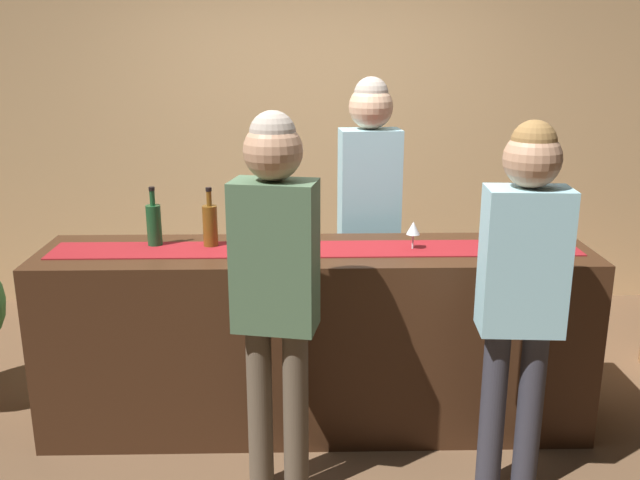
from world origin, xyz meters
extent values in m
plane|color=brown|center=(0.00, 0.00, 0.00)|extent=(10.00, 10.00, 0.00)
cube|color=tan|center=(0.00, 1.90, 1.45)|extent=(6.00, 0.12, 2.90)
cube|color=#3D2314|center=(0.00, 0.00, 0.48)|extent=(2.74, 0.60, 0.95)
cube|color=maroon|center=(0.00, 0.00, 0.95)|extent=(2.60, 0.28, 0.01)
cylinder|color=brown|center=(-0.53, 0.07, 1.06)|extent=(0.07, 0.07, 0.21)
cylinder|color=brown|center=(-0.53, 0.07, 1.20)|extent=(0.03, 0.03, 0.08)
cylinder|color=black|center=(-0.53, 0.07, 1.24)|extent=(0.03, 0.03, 0.02)
cylinder|color=#194723|center=(-0.81, 0.09, 1.06)|extent=(0.07, 0.07, 0.21)
cylinder|color=#194723|center=(-0.81, 0.09, 1.20)|extent=(0.03, 0.03, 0.08)
cylinder|color=black|center=(-0.81, 0.09, 1.24)|extent=(0.03, 0.03, 0.02)
cylinder|color=silver|center=(-0.16, -0.02, 0.95)|extent=(0.06, 0.06, 0.00)
cylinder|color=silver|center=(-0.16, -0.02, 0.99)|extent=(0.01, 0.01, 0.08)
cone|color=silver|center=(-0.16, -0.02, 1.06)|extent=(0.07, 0.07, 0.06)
cylinder|color=silver|center=(0.48, -0.01, 0.95)|extent=(0.06, 0.06, 0.00)
cylinder|color=silver|center=(0.48, -0.01, 0.99)|extent=(0.01, 0.01, 0.08)
cone|color=silver|center=(0.48, -0.01, 1.06)|extent=(0.07, 0.07, 0.06)
cylinder|color=#26262B|center=(0.39, 0.59, 0.41)|extent=(0.11, 0.11, 0.82)
cylinder|color=#26262B|center=(0.24, 0.57, 0.41)|extent=(0.11, 0.11, 0.82)
cube|color=#99D1E0|center=(0.31, 0.58, 1.15)|extent=(0.36, 0.23, 0.65)
sphere|color=#DBAD89|center=(0.31, 0.58, 1.60)|extent=(0.25, 0.25, 0.25)
sphere|color=#AD9E8E|center=(0.31, 0.58, 1.67)|extent=(0.19, 0.19, 0.19)
cylinder|color=#33333D|center=(0.76, -0.60, 0.39)|extent=(0.11, 0.11, 0.77)
cylinder|color=#33333D|center=(0.92, -0.61, 0.39)|extent=(0.11, 0.11, 0.77)
cube|color=#99D1E0|center=(0.84, -0.60, 1.08)|extent=(0.35, 0.22, 0.61)
sphere|color=tan|center=(0.84, -0.60, 1.50)|extent=(0.23, 0.23, 0.23)
sphere|color=olive|center=(0.84, -0.60, 1.56)|extent=(0.18, 0.18, 0.18)
cylinder|color=brown|center=(-0.26, -0.58, 0.39)|extent=(0.11, 0.11, 0.79)
cylinder|color=brown|center=(-0.10, -0.61, 0.39)|extent=(0.11, 0.11, 0.79)
cube|color=#4C6B4C|center=(-0.18, -0.59, 1.10)|extent=(0.37, 0.26, 0.62)
sphere|color=tan|center=(-0.18, -0.59, 1.53)|extent=(0.24, 0.24, 0.24)
sphere|color=#AD9E8E|center=(-0.18, -0.59, 1.60)|extent=(0.18, 0.18, 0.18)
camera|label=1|loc=(-0.06, -3.29, 1.94)|focal=38.96mm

